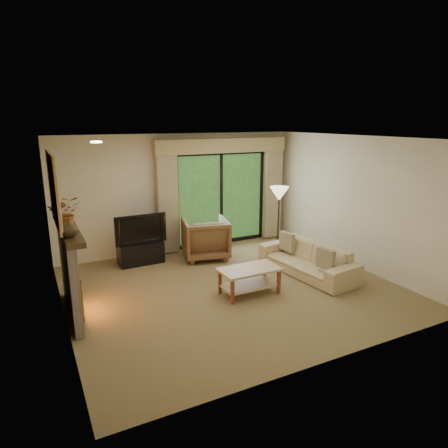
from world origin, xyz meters
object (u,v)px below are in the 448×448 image
media_console (141,253)px  sofa (307,259)px  armchair (205,238)px  coffee_table (249,281)px

media_console → sofa: bearing=-37.9°
media_console → armchair: size_ratio=0.96×
armchair → sofa: bearing=141.2°
media_console → coffee_table: (1.26, -2.29, 0.00)m
armchair → coffee_table: size_ratio=0.93×
armchair → sofa: armchair is taller
coffee_table → sofa: bearing=10.7°
sofa → coffee_table: bearing=-85.8°
media_console → sofa: 3.37m
media_console → coffee_table: 2.61m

